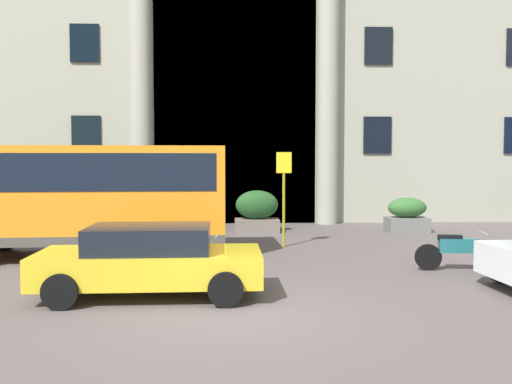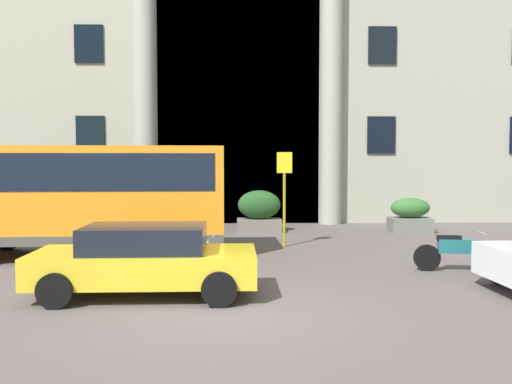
% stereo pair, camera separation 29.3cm
% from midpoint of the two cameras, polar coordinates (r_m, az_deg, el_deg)
% --- Properties ---
extents(ground_plane, '(80.00, 64.00, 0.12)m').
position_cam_midpoint_polar(ground_plane, '(9.51, -2.83, -12.55)').
color(ground_plane, '#584F4E').
extents(office_building_facade, '(43.25, 9.68, 16.06)m').
position_cam_midpoint_polar(office_building_facade, '(27.18, -2.72, 14.96)').
color(office_building_facade, '#9B9D8A').
rests_on(office_building_facade, ground_plane).
extents(orange_minibus, '(7.26, 2.95, 2.89)m').
position_cam_midpoint_polar(orange_minibus, '(15.18, -17.51, 0.06)').
color(orange_minibus, orange).
rests_on(orange_minibus, ground_plane).
extents(bus_stop_sign, '(0.44, 0.08, 2.76)m').
position_cam_midpoint_polar(bus_stop_sign, '(16.14, 2.35, 0.34)').
color(bus_stop_sign, '#9C921A').
rests_on(bus_stop_sign, ground_plane).
extents(hedge_planter_west, '(1.78, 0.86, 1.43)m').
position_cam_midpoint_polar(hedge_planter_west, '(20.40, -18.70, -2.06)').
color(hedge_planter_west, slate).
rests_on(hedge_planter_west, ground_plane).
extents(hedge_planter_entrance_right, '(1.43, 0.95, 1.21)m').
position_cam_midpoint_polar(hedge_planter_entrance_right, '(20.32, 14.83, -2.32)').
color(hedge_planter_entrance_right, slate).
rests_on(hedge_planter_entrance_right, ground_plane).
extents(hedge_planter_far_west, '(1.56, 0.98, 1.47)m').
position_cam_midpoint_polar(hedge_planter_far_west, '(19.57, -0.34, -2.05)').
color(hedge_planter_far_west, '#6E665D').
rests_on(hedge_planter_far_west, ground_plane).
extents(white_taxi_kerbside, '(4.14, 1.96, 1.32)m').
position_cam_midpoint_polar(white_taxi_kerbside, '(10.61, -11.60, -6.82)').
color(white_taxi_kerbside, gold).
rests_on(white_taxi_kerbside, ground_plane).
extents(motorcycle_far_end, '(1.92, 0.55, 0.89)m').
position_cam_midpoint_polar(motorcycle_far_end, '(13.55, 19.23, -5.73)').
color(motorcycle_far_end, black).
rests_on(motorcycle_far_end, ground_plane).
extents(motorcycle_near_kerb, '(2.01, 0.55, 0.89)m').
position_cam_midpoint_polar(motorcycle_near_kerb, '(12.43, -7.58, -6.36)').
color(motorcycle_near_kerb, black).
rests_on(motorcycle_near_kerb, ground_plane).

